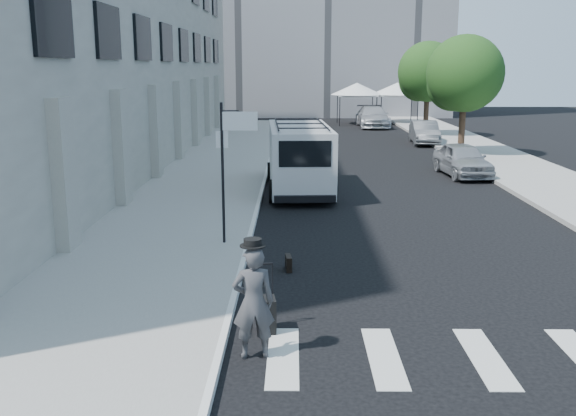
{
  "coord_description": "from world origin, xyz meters",
  "views": [
    {
      "loc": [
        -0.83,
        -12.42,
        4.53
      ],
      "look_at": [
        -0.97,
        2.04,
        1.3
      ],
      "focal_mm": 40.0,
      "sensor_mm": 36.0,
      "label": 1
    }
  ],
  "objects_px": {
    "briefcase": "(288,263)",
    "parked_car_c": "(373,117)",
    "suitcase": "(268,314)",
    "parked_car_a": "(462,160)",
    "parked_car_b": "(424,133)",
    "businessman": "(253,303)",
    "cargo_van": "(299,157)"
  },
  "relations": [
    {
      "from": "businessman",
      "to": "parked_car_b",
      "type": "xyz_separation_m",
      "value": [
        8.26,
        28.27,
        -0.24
      ]
    },
    {
      "from": "businessman",
      "to": "cargo_van",
      "type": "xyz_separation_m",
      "value": [
        0.81,
        13.82,
        0.33
      ]
    },
    {
      "from": "businessman",
      "to": "briefcase",
      "type": "height_order",
      "value": "businessman"
    },
    {
      "from": "cargo_van",
      "to": "parked_car_b",
      "type": "relative_size",
      "value": 1.59
    },
    {
      "from": "briefcase",
      "to": "parked_car_b",
      "type": "relative_size",
      "value": 0.11
    },
    {
      "from": "briefcase",
      "to": "parked_car_b",
      "type": "bearing_deg",
      "value": 65.62
    },
    {
      "from": "briefcase",
      "to": "cargo_van",
      "type": "bearing_deg",
      "value": 81.78
    },
    {
      "from": "parked_car_a",
      "to": "parked_car_b",
      "type": "bearing_deg",
      "value": 82.11
    },
    {
      "from": "suitcase",
      "to": "parked_car_c",
      "type": "bearing_deg",
      "value": 72.69
    },
    {
      "from": "briefcase",
      "to": "parked_car_b",
      "type": "distance_m",
      "value": 25.1
    },
    {
      "from": "suitcase",
      "to": "parked_car_a",
      "type": "distance_m",
      "value": 17.77
    },
    {
      "from": "businessman",
      "to": "briefcase",
      "type": "distance_m",
      "value": 4.49
    },
    {
      "from": "suitcase",
      "to": "parked_car_c",
      "type": "xyz_separation_m",
      "value": [
        6.29,
        37.68,
        0.46
      ]
    },
    {
      "from": "parked_car_a",
      "to": "briefcase",
      "type": "bearing_deg",
      "value": -123.96
    },
    {
      "from": "parked_car_c",
      "to": "parked_car_b",
      "type": "bearing_deg",
      "value": -80.88
    },
    {
      "from": "suitcase",
      "to": "cargo_van",
      "type": "relative_size",
      "value": 0.18
    },
    {
      "from": "parked_car_b",
      "to": "parked_car_c",
      "type": "relative_size",
      "value": 0.76
    },
    {
      "from": "briefcase",
      "to": "parked_car_c",
      "type": "relative_size",
      "value": 0.08
    },
    {
      "from": "suitcase",
      "to": "parked_car_a",
      "type": "bearing_deg",
      "value": 57.33
    },
    {
      "from": "businessman",
      "to": "parked_car_a",
      "type": "bearing_deg",
      "value": -123.35
    },
    {
      "from": "businessman",
      "to": "parked_car_a",
      "type": "height_order",
      "value": "businessman"
    },
    {
      "from": "parked_car_b",
      "to": "parked_car_c",
      "type": "distance_m",
      "value": 10.57
    },
    {
      "from": "suitcase",
      "to": "parked_car_c",
      "type": "relative_size",
      "value": 0.22
    },
    {
      "from": "parked_car_b",
      "to": "parked_car_c",
      "type": "xyz_separation_m",
      "value": [
        -1.8,
        10.42,
        0.1
      ]
    },
    {
      "from": "businessman",
      "to": "briefcase",
      "type": "bearing_deg",
      "value": -105.87
    },
    {
      "from": "suitcase",
      "to": "parked_car_b",
      "type": "height_order",
      "value": "parked_car_b"
    },
    {
      "from": "businessman",
      "to": "parked_car_c",
      "type": "relative_size",
      "value": 0.34
    },
    {
      "from": "businessman",
      "to": "parked_car_a",
      "type": "distance_m",
      "value": 18.75
    },
    {
      "from": "businessman",
      "to": "parked_car_b",
      "type": "relative_size",
      "value": 0.45
    },
    {
      "from": "briefcase",
      "to": "parked_car_c",
      "type": "height_order",
      "value": "parked_car_c"
    },
    {
      "from": "briefcase",
      "to": "cargo_van",
      "type": "xyz_separation_m",
      "value": [
        0.3,
        9.41,
        1.07
      ]
    },
    {
      "from": "parked_car_c",
      "to": "businessman",
      "type": "bearing_deg",
      "value": -100.17
    }
  ]
}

